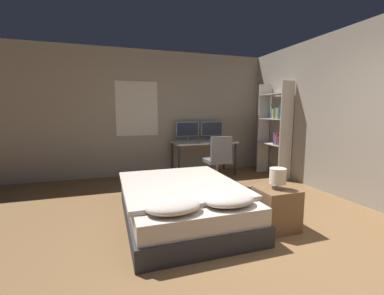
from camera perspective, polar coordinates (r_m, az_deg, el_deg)
ground_plane at (r=2.73m, az=18.10°, el=-23.20°), size 20.00×20.00×0.00m
wall_back at (r=5.86m, az=-4.29°, el=7.53°), size 12.00×0.08×2.70m
wall_side_right at (r=4.93m, az=28.95°, el=6.45°), size 0.06×12.00×2.70m
bed at (r=3.39m, az=-2.16°, el=-12.05°), size 1.46×1.98×0.55m
nightstand at (r=3.30m, az=18.20°, el=-12.81°), size 0.44×0.41×0.50m
bedside_lamp at (r=3.18m, az=18.52°, el=-6.08°), size 0.19×0.19×0.25m
desk at (r=5.69m, az=2.59°, el=0.47°), size 1.38×0.69×0.74m
monitor_left at (r=5.79m, az=-0.97°, el=3.93°), size 0.53×0.16×0.43m
monitor_right at (r=5.99m, az=4.41°, el=4.04°), size 0.53×0.16×0.43m
keyboard at (r=5.46m, az=3.49°, el=1.17°), size 0.40×0.13×0.02m
computer_mouse at (r=5.57m, az=6.25°, el=1.37°), size 0.07×0.05×0.04m
office_chair at (r=5.01m, az=5.76°, el=-3.69°), size 0.52×0.52×0.94m
bookshelf at (r=5.73m, az=18.33°, el=4.69°), size 0.30×0.80×2.00m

